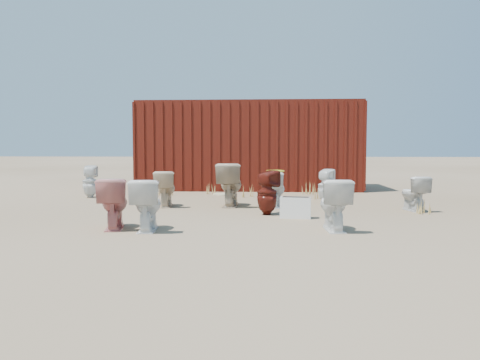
# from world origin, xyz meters

# --- Properties ---
(ground) EXTENTS (100.00, 100.00, 0.00)m
(ground) POSITION_xyz_m (0.00, 0.00, 0.00)
(ground) COLOR brown
(ground) RESTS_ON ground
(shipping_container) EXTENTS (6.00, 2.40, 2.40)m
(shipping_container) POSITION_xyz_m (0.00, 5.20, 1.20)
(shipping_container) COLOR #4C0E0C
(shipping_container) RESTS_ON ground
(toilet_front_a) EXTENTS (0.48, 0.75, 0.73)m
(toilet_front_a) POSITION_xyz_m (-1.16, -1.75, 0.36)
(toilet_front_a) COLOR white
(toilet_front_a) RESTS_ON ground
(toilet_front_pink) EXTENTS (0.55, 0.79, 0.73)m
(toilet_front_pink) POSITION_xyz_m (-1.68, -1.63, 0.37)
(toilet_front_pink) COLOR #D27D79
(toilet_front_pink) RESTS_ON ground
(toilet_front_c) EXTENTS (0.45, 0.74, 0.73)m
(toilet_front_c) POSITION_xyz_m (1.45, -1.59, 0.36)
(toilet_front_c) COLOR white
(toilet_front_c) RESTS_ON ground
(toilet_front_maroon) EXTENTS (0.49, 0.49, 0.77)m
(toilet_front_maroon) POSITION_xyz_m (0.51, -0.11, 0.38)
(toilet_front_maroon) COLOR #5A180F
(toilet_front_maroon) RESTS_ON ground
(toilet_front_e) EXTENTS (0.49, 0.69, 0.64)m
(toilet_front_e) POSITION_xyz_m (3.19, 0.54, 0.32)
(toilet_front_e) COLOR silver
(toilet_front_e) RESTS_ON ground
(toilet_back_a) EXTENTS (0.38, 0.39, 0.74)m
(toilet_back_a) POSITION_xyz_m (-3.60, 2.43, 0.37)
(toilet_back_a) COLOR white
(toilet_back_a) RESTS_ON ground
(toilet_back_beige_left) EXTENTS (0.51, 0.85, 0.85)m
(toilet_back_beige_left) POSITION_xyz_m (-0.22, 1.02, 0.43)
(toilet_back_beige_left) COLOR tan
(toilet_back_beige_left) RESTS_ON ground
(toilet_back_beige_right) EXTENTS (0.46, 0.73, 0.70)m
(toilet_back_beige_right) POSITION_xyz_m (-1.49, 0.89, 0.35)
(toilet_back_beige_right) COLOR beige
(toilet_back_beige_right) RESTS_ON ground
(toilet_back_yellowlid) EXTENTS (0.48, 0.72, 0.69)m
(toilet_back_yellowlid) POSITION_xyz_m (0.67, 0.96, 0.35)
(toilet_back_yellowlid) COLOR white
(toilet_back_yellowlid) RESTS_ON ground
(toilet_back_e) EXTENTS (0.44, 0.45, 0.71)m
(toilet_back_e) POSITION_xyz_m (1.74, 1.77, 0.35)
(toilet_back_e) COLOR white
(toilet_back_e) RESTS_ON ground
(yellow_lid) EXTENTS (0.35, 0.44, 0.02)m
(yellow_lid) POSITION_xyz_m (0.67, 0.96, 0.70)
(yellow_lid) COLOR yellow
(yellow_lid) RESTS_ON toilet_back_yellowlid
(loose_tank) EXTENTS (0.52, 0.26, 0.35)m
(loose_tank) POSITION_xyz_m (0.98, -0.48, 0.17)
(loose_tank) COLOR white
(loose_tank) RESTS_ON ground
(loose_lid_near) EXTENTS (0.42, 0.53, 0.02)m
(loose_lid_near) POSITION_xyz_m (0.52, 0.92, 0.01)
(loose_lid_near) COLOR beige
(loose_lid_near) RESTS_ON ground
(loose_lid_far) EXTENTS (0.57, 0.59, 0.02)m
(loose_lid_far) POSITION_xyz_m (-0.63, 3.24, 0.01)
(loose_lid_far) COLOR beige
(loose_lid_far) RESTS_ON ground
(weed_clump_a) EXTENTS (0.36, 0.36, 0.26)m
(weed_clump_a) POSITION_xyz_m (-1.93, 2.82, 0.13)
(weed_clump_a) COLOR #A98943
(weed_clump_a) RESTS_ON ground
(weed_clump_b) EXTENTS (0.32, 0.32, 0.28)m
(weed_clump_b) POSITION_xyz_m (0.10, 2.77, 0.14)
(weed_clump_b) COLOR #A98943
(weed_clump_b) RESTS_ON ground
(weed_clump_c) EXTENTS (0.36, 0.36, 0.31)m
(weed_clump_c) POSITION_xyz_m (1.71, 2.41, 0.15)
(weed_clump_c) COLOR #A98943
(weed_clump_c) RESTS_ON ground
(weed_clump_d) EXTENTS (0.30, 0.30, 0.27)m
(weed_clump_d) POSITION_xyz_m (-0.94, 3.50, 0.14)
(weed_clump_d) COLOR #A98943
(weed_clump_d) RESTS_ON ground
(weed_clump_e) EXTENTS (0.34, 0.34, 0.32)m
(weed_clump_e) POSITION_xyz_m (1.51, 3.50, 0.16)
(weed_clump_e) COLOR #A98943
(weed_clump_e) RESTS_ON ground
(weed_clump_f) EXTENTS (0.28, 0.28, 0.25)m
(weed_clump_f) POSITION_xyz_m (3.27, 0.14, 0.12)
(weed_clump_f) COLOR #A98943
(weed_clump_f) RESTS_ON ground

